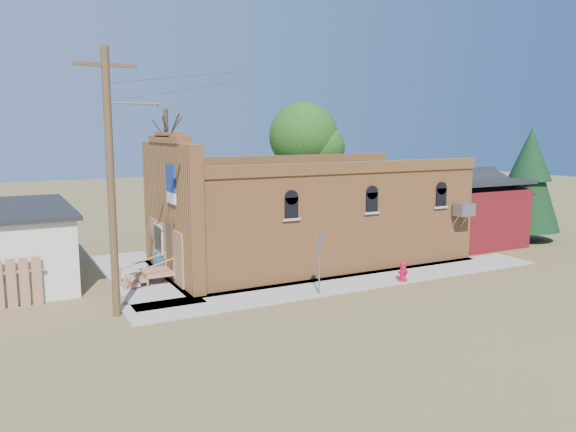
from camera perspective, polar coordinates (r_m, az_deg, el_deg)
name	(u,v)px	position (r m, az deg, el deg)	size (l,w,h in m)	color
ground	(337,293)	(22.29, 5.03, -7.79)	(120.00, 120.00, 0.00)	brown
sidewalk_south	(356,282)	(23.80, 6.92, -6.66)	(19.00, 2.20, 0.08)	#9E9991
sidewalk_west	(140,276)	(25.33, -14.78, -5.95)	(2.60, 10.00, 0.08)	#9E9991
brick_bar	(305,213)	(27.23, 1.78, 0.28)	(16.40, 7.97, 6.30)	#C2763B
red_shed	(457,203)	(33.17, 16.78, 1.29)	(5.40, 6.40, 4.30)	#560E10
utility_pole	(112,177)	(19.54, -17.42, 3.78)	(3.12, 0.26, 9.00)	#45331B
tree_bare_near	(167,137)	(32.15, -12.24, 7.84)	(2.80, 2.80, 7.65)	#473829
tree_leafy	(304,137)	(36.06, 1.59, 8.05)	(4.40, 4.40, 8.15)	#473829
evergreen_tree	(529,177)	(34.98, 23.31, 3.69)	(3.60, 3.60, 6.50)	#473829
fire_hydrant	(403,271)	(24.01, 11.61, -5.53)	(0.47, 0.45, 0.84)	#B50A26
stop_sign	(319,247)	(21.40, 3.20, -3.16)	(0.55, 0.43, 2.40)	gray
trash_barrel	(160,262)	(25.80, -12.83, -4.59)	(0.53, 0.53, 0.82)	navy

